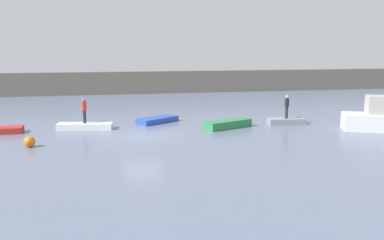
# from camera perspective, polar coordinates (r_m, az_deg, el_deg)

# --- Properties ---
(ground_plane) EXTENTS (120.00, 120.00, 0.00)m
(ground_plane) POSITION_cam_1_polar(r_m,az_deg,el_deg) (26.22, -6.94, -2.22)
(ground_plane) COLOR slate
(embankment_wall) EXTENTS (80.00, 1.20, 2.66)m
(embankment_wall) POSITION_cam_1_polar(r_m,az_deg,el_deg) (49.57, -9.07, 5.17)
(embankment_wall) COLOR #666056
(embankment_wall) RESTS_ON ground_plane
(rowboat_white) EXTENTS (3.81, 1.52, 0.44)m
(rowboat_white) POSITION_cam_1_polar(r_m,az_deg,el_deg) (28.96, -14.71, -0.85)
(rowboat_white) COLOR white
(rowboat_white) RESTS_ON ground_plane
(rowboat_blue) EXTENTS (3.33, 2.83, 0.39)m
(rowboat_blue) POSITION_cam_1_polar(r_m,az_deg,el_deg) (30.66, -4.85, 0.02)
(rowboat_blue) COLOR #2B4CAD
(rowboat_blue) RESTS_ON ground_plane
(rowboat_green) EXTENTS (3.64, 2.39, 0.55)m
(rowboat_green) POSITION_cam_1_polar(r_m,az_deg,el_deg) (28.65, 5.02, -0.56)
(rowboat_green) COLOR #2D7F47
(rowboat_green) RESTS_ON ground_plane
(rowboat_grey) EXTENTS (2.73, 1.21, 0.43)m
(rowboat_grey) POSITION_cam_1_polar(r_m,az_deg,el_deg) (30.70, 12.99, -0.17)
(rowboat_grey) COLOR gray
(rowboat_grey) RESTS_ON ground_plane
(person_red_shirt) EXTENTS (0.32, 0.32, 1.70)m
(person_red_shirt) POSITION_cam_1_polar(r_m,az_deg,el_deg) (28.76, -14.82, 1.45)
(person_red_shirt) COLOR #232838
(person_red_shirt) RESTS_ON rowboat_white
(person_dark_shirt) EXTENTS (0.32, 0.32, 1.70)m
(person_dark_shirt) POSITION_cam_1_polar(r_m,az_deg,el_deg) (30.51, 13.08, 1.99)
(person_dark_shirt) COLOR #232838
(person_dark_shirt) RESTS_ON rowboat_grey
(mooring_buoy) EXTENTS (0.63, 0.63, 0.63)m
(mooring_buoy) POSITION_cam_1_polar(r_m,az_deg,el_deg) (24.87, -21.73, -2.83)
(mooring_buoy) COLOR orange
(mooring_buoy) RESTS_ON ground_plane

